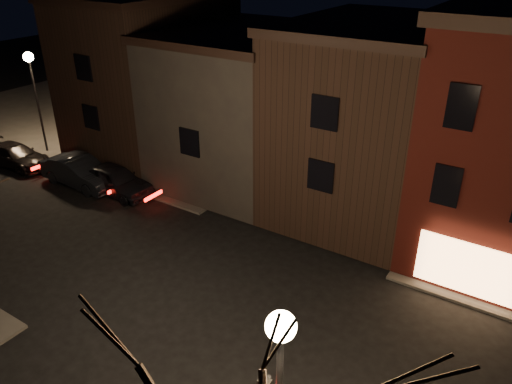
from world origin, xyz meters
TOP-DOWN VIEW (x-y plane):
  - ground at (0.00, 0.00)m, footprint 120.00×120.00m
  - sidewalk_far_left at (-20.00, 20.00)m, footprint 30.00×30.00m
  - corner_building at (8.00, 9.47)m, footprint 6.50×8.50m
  - row_building_a at (1.50, 10.50)m, footprint 7.30×10.30m
  - row_building_b at (-5.75, 10.50)m, footprint 7.80×10.30m
  - row_building_c at (-13.00, 10.50)m, footprint 7.30×10.30m
  - street_lamp_near at (6.20, -6.00)m, footprint 0.60×0.60m
  - street_lamp_far at (-19.00, 6.20)m, footprint 0.60×0.60m
  - parked_car_a at (-10.51, 4.49)m, footprint 4.81×2.07m
  - parked_car_b at (-12.93, 4.05)m, footprint 5.18×1.88m
  - parked_car_c at (-18.56, 3.70)m, footprint 4.98×2.32m

SIDE VIEW (x-z plane):
  - ground at x=0.00m, z-range 0.00..0.00m
  - sidewalk_far_left at x=-20.00m, z-range 0.00..0.12m
  - parked_car_c at x=-18.56m, z-range 0.00..1.41m
  - parked_car_a at x=-10.51m, z-range 0.00..1.62m
  - parked_car_b at x=-12.93m, z-range 0.00..1.70m
  - row_building_b at x=-5.75m, z-range 0.13..8.53m
  - row_building_a at x=1.50m, z-range 0.13..9.53m
  - row_building_c at x=-13.00m, z-range 0.13..10.03m
  - street_lamp_near at x=6.20m, z-range 1.94..8.42m
  - street_lamp_far at x=-19.00m, z-range 1.94..8.42m
  - corner_building at x=8.00m, z-range 0.15..10.65m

